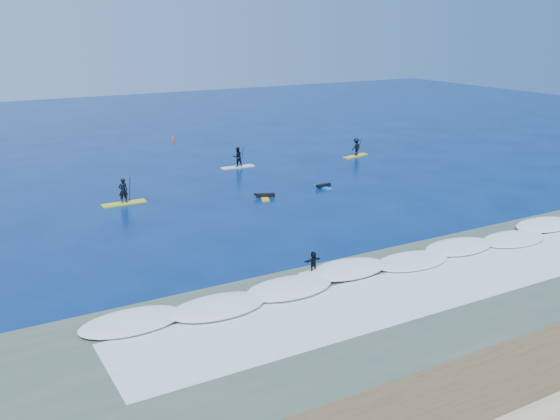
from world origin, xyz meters
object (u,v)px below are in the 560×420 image
sup_paddler_right (356,148)px  prone_paddler_near (264,196)px  wave_surfer (313,263)px  marker_buoy (173,139)px  prone_paddler_far (323,186)px  sup_paddler_center (238,159)px  sup_paddler_left (123,195)px

sup_paddler_right → prone_paddler_near: bearing=-164.7°
wave_surfer → marker_buoy: wave_surfer is taller
prone_paddler_far → prone_paddler_near: bearing=87.1°
prone_paddler_near → marker_buoy: bearing=16.5°
sup_paddler_center → marker_buoy: bearing=94.7°
sup_paddler_left → wave_surfer: size_ratio=1.91×
sup_paddler_right → sup_paddler_center: bearing=158.5°
prone_paddler_near → wave_surfer: bearing=-177.4°
sup_paddler_right → wave_surfer: bearing=-145.5°
sup_paddler_left → marker_buoy: (12.06, 22.11, -0.41)m
wave_surfer → marker_buoy: (7.15, 40.64, -0.41)m
prone_paddler_far → marker_buoy: 25.78m
prone_paddler_far → wave_surfer: size_ratio=1.12×
prone_paddler_near → marker_buoy: (2.14, 25.83, 0.16)m
sup_paddler_left → prone_paddler_far: 15.92m
sup_paddler_left → sup_paddler_right: sup_paddler_left is taller
sup_paddler_center → sup_paddler_right: size_ratio=1.02×
prone_paddler_far → marker_buoy: size_ratio=2.74×
prone_paddler_near → wave_surfer: (-5.01, -14.82, 0.57)m
prone_paddler_far → wave_surfer: bearing=139.1°
wave_surfer → sup_paddler_left: bearing=101.5°
prone_paddler_near → prone_paddler_far: bearing=-65.8°
marker_buoy → wave_surfer: bearing=-100.0°
sup_paddler_left → sup_paddler_right: 25.76m
sup_paddler_left → prone_paddler_far: sup_paddler_left is taller
sup_paddler_center → prone_paddler_far: bearing=-71.9°
prone_paddler_near → marker_buoy: size_ratio=3.05×
sup_paddler_center → prone_paddler_near: (-2.76, -10.38, -0.68)m
sup_paddler_center → wave_surfer: bearing=-104.8°
sup_paddler_center → prone_paddler_near: size_ratio=1.50×
sup_paddler_left → marker_buoy: 25.19m
wave_surfer → sup_paddler_center: bearing=69.5°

